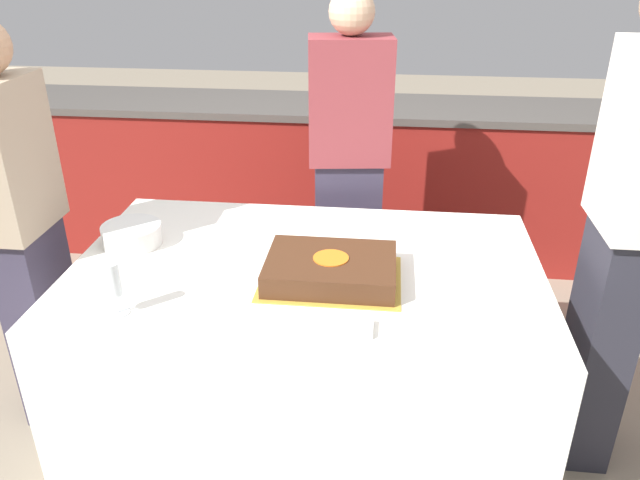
% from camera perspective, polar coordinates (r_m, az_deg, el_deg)
% --- Properties ---
extents(ground_plane, '(14.00, 14.00, 0.00)m').
position_cam_1_polar(ground_plane, '(2.66, -1.06, -16.36)').
color(ground_plane, gray).
extents(back_counter, '(4.40, 0.58, 0.92)m').
position_cam_1_polar(back_counter, '(3.79, 1.96, 5.61)').
color(back_counter, maroon).
rests_on(back_counter, ground_plane).
extents(dining_table, '(1.66, 1.04, 0.74)m').
position_cam_1_polar(dining_table, '(2.42, -1.14, -9.93)').
color(dining_table, white).
rests_on(dining_table, ground_plane).
extents(cake, '(0.48, 0.36, 0.08)m').
position_cam_1_polar(cake, '(2.11, 1.00, -2.67)').
color(cake, gold).
rests_on(cake, dining_table).
extents(plate_stack, '(0.22, 0.22, 0.08)m').
position_cam_1_polar(plate_stack, '(2.46, -16.82, 0.48)').
color(plate_stack, white).
rests_on(plate_stack, dining_table).
extents(wine_glass, '(0.07, 0.07, 0.18)m').
position_cam_1_polar(wine_glass, '(2.00, -18.34, -3.68)').
color(wine_glass, white).
rests_on(wine_glass, dining_table).
extents(side_plate_near_cake, '(0.17, 0.17, 0.00)m').
position_cam_1_polar(side_plate_near_cake, '(2.39, 3.60, -0.11)').
color(side_plate_near_cake, white).
rests_on(side_plate_near_cake, dining_table).
extents(utensil_pile, '(0.18, 0.08, 0.02)m').
position_cam_1_polar(utensil_pile, '(1.87, 2.14, -7.96)').
color(utensil_pile, white).
rests_on(utensil_pile, dining_table).
extents(person_cutting_cake, '(0.38, 0.24, 1.61)m').
position_cam_1_polar(person_cutting_cake, '(2.85, 2.61, 6.45)').
color(person_cutting_cake, '#383347').
rests_on(person_cutting_cake, ground_plane).
extents(person_seated_left, '(0.20, 0.34, 1.57)m').
position_cam_1_polar(person_seated_left, '(2.54, -25.50, 0.80)').
color(person_seated_left, '#383347').
rests_on(person_seated_left, ground_plane).
extents(person_seated_right, '(0.21, 0.34, 1.73)m').
position_cam_1_polar(person_seated_right, '(2.27, 26.05, 0.36)').
color(person_seated_right, '#282833').
rests_on(person_seated_right, ground_plane).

